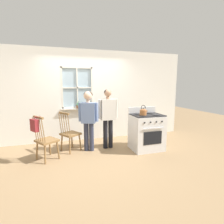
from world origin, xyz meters
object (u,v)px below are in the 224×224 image
Objects in this scene: potted_plant at (78,106)px; kettle at (143,112)px; stove at (146,132)px; chair_near_wall at (70,134)px; person_elderly_left at (88,115)px; handbag at (35,125)px; person_teen_center at (108,114)px; chair_by_window at (46,140)px.

kettle is at bearing -43.93° from potted_plant.
potted_plant is at bearing 142.26° from stove.
person_elderly_left is at bearing -137.43° from chair_near_wall.
handbag is at bearing -141.70° from person_elderly_left.
kettle reaches higher than stove.
chair_near_wall is at bearing 166.59° from stove.
stove is 2.68m from handbag.
person_elderly_left is 6.53× the size of potted_plant.
person_teen_center is at bearing 157.34° from stove.
chair_by_window is at bearing -169.59° from person_teen_center.
chair_by_window is at bearing 92.75° from chair_near_wall.
chair_near_wall is 0.94× the size of stove.
stove is at bearing -37.74° from potted_plant.
handbag is at bearing 90.00° from chair_by_window.
chair_by_window is at bearing -145.02° from person_elderly_left.
potted_plant is at bearing -70.06° from chair_by_window.
chair_near_wall is 4.11× the size of kettle.
potted_plant is at bearing -55.62° from chair_near_wall.
chair_by_window is 1.00× the size of chair_near_wall.
potted_plant reaches higher than chair_near_wall.
person_teen_center reaches higher than stove.
chair_by_window is 1.63m from person_teen_center.
handbag is (-2.47, 0.06, -0.18)m from kettle.
kettle is (-0.18, -0.13, 0.55)m from stove.
potted_plant is (-1.59, 1.23, 0.59)m from stove.
person_elderly_left reaches higher than potted_plant.
stove is 4.67× the size of potted_plant.
person_teen_center reaches higher than potted_plant.
handbag is (-1.06, -1.30, -0.22)m from potted_plant.
kettle is 1.97m from potted_plant.
person_teen_center reaches higher than chair_by_window.
chair_near_wall is 0.67× the size of person_elderly_left.
potted_plant is 0.76× the size of handbag.
kettle is 2.48m from handbag.
potted_plant is (0.32, 0.78, 0.61)m from chair_near_wall.
person_teen_center is 0.92m from kettle.
chair_near_wall is (0.54, 0.39, 0.00)m from chair_by_window.
handbag is at bearing -129.12° from potted_plant.
person_teen_center reaches higher than person_elderly_left.
chair_near_wall is 0.65× the size of person_teen_center.
person_teen_center is (0.98, -0.07, 0.48)m from chair_near_wall.
person_elderly_left is at bearing -108.34° from chair_by_window.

